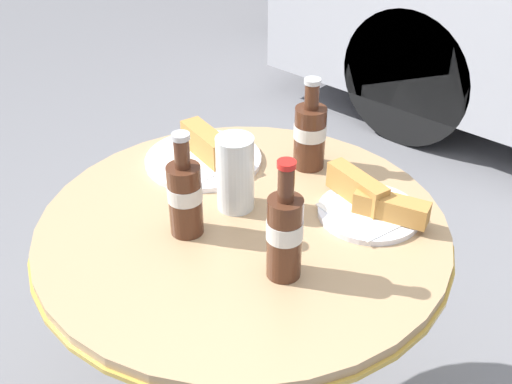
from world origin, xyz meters
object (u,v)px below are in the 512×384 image
at_px(bistro_table, 243,271).
at_px(lunch_plate_far, 204,154).
at_px(cola_bottle_left, 285,233).
at_px(cola_bottle_center, 185,195).
at_px(lunch_plate_near, 371,204).
at_px(drinking_glass, 235,176).
at_px(cola_bottle_right, 310,133).

bearing_deg(bistro_table, lunch_plate_far, 152.55).
bearing_deg(lunch_plate_far, cola_bottle_left, -25.47).
height_order(cola_bottle_center, lunch_plate_near, cola_bottle_center).
bearing_deg(cola_bottle_center, lunch_plate_near, 50.56).
bearing_deg(drinking_glass, cola_bottle_center, -95.69).
relative_size(drinking_glass, lunch_plate_near, 0.66).
relative_size(bistro_table, cola_bottle_center, 3.86).
distance_m(bistro_table, lunch_plate_far, 0.29).
height_order(cola_bottle_left, lunch_plate_far, cola_bottle_left).
bearing_deg(cola_bottle_left, lunch_plate_far, 154.53).
bearing_deg(cola_bottle_left, drinking_glass, 154.57).
bearing_deg(lunch_plate_far, bistro_table, -27.45).
height_order(bistro_table, drinking_glass, drinking_glass).
xyz_separation_m(bistro_table, cola_bottle_left, (0.16, -0.07, 0.22)).
bearing_deg(drinking_glass, lunch_plate_near, 35.71).
xyz_separation_m(lunch_plate_near, lunch_plate_far, (-0.39, -0.07, -0.00)).
height_order(drinking_glass, lunch_plate_far, drinking_glass).
xyz_separation_m(bistro_table, lunch_plate_near, (0.17, 0.19, 0.15)).
distance_m(bistro_table, drinking_glass, 0.20).
bearing_deg(bistro_table, cola_bottle_left, -22.59).
relative_size(cola_bottle_right, drinking_glass, 1.33).
height_order(cola_bottle_right, drinking_glass, cola_bottle_right).
bearing_deg(cola_bottle_center, bistro_table, 57.20).
xyz_separation_m(drinking_glass, lunch_plate_near, (0.22, 0.16, -0.05)).
xyz_separation_m(cola_bottle_left, lunch_plate_far, (-0.38, 0.18, -0.07)).
distance_m(cola_bottle_center, lunch_plate_near, 0.36).
xyz_separation_m(cola_bottle_right, drinking_glass, (-0.01, -0.22, -0.01)).
xyz_separation_m(cola_bottle_right, lunch_plate_far, (-0.19, -0.14, -0.06)).
bearing_deg(lunch_plate_near, cola_bottle_left, -93.04).
height_order(cola_bottle_left, lunch_plate_near, cola_bottle_left).
bearing_deg(cola_bottle_center, lunch_plate_far, 128.19).
distance_m(cola_bottle_left, cola_bottle_right, 0.37).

